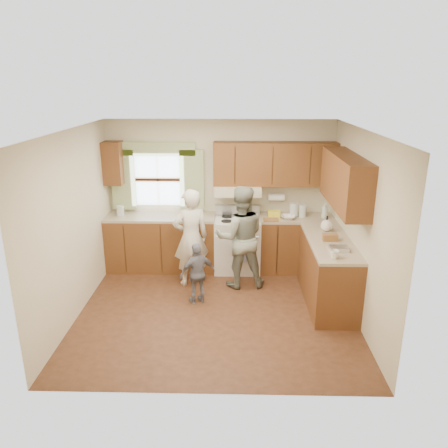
{
  "coord_description": "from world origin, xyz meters",
  "views": [
    {
      "loc": [
        0.25,
        -5.48,
        3.08
      ],
      "look_at": [
        0.1,
        0.4,
        1.15
      ],
      "focal_mm": 35.0,
      "sensor_mm": 36.0,
      "label": 1
    }
  ],
  "objects_px": {
    "stove": "(237,243)",
    "woman_right": "(240,237)",
    "child": "(198,273)",
    "woman_left": "(191,238)"
  },
  "relations": [
    {
      "from": "child",
      "to": "woman_right",
      "type": "bearing_deg",
      "value": -162.75
    },
    {
      "from": "woman_left",
      "to": "child",
      "type": "distance_m",
      "value": 0.72
    },
    {
      "from": "woman_right",
      "to": "child",
      "type": "xyz_separation_m",
      "value": [
        -0.62,
        -0.59,
        -0.35
      ]
    },
    {
      "from": "stove",
      "to": "woman_right",
      "type": "relative_size",
      "value": 0.67
    },
    {
      "from": "woman_left",
      "to": "child",
      "type": "bearing_deg",
      "value": 82.33
    },
    {
      "from": "child",
      "to": "stove",
      "type": "bearing_deg",
      "value": -141.68
    },
    {
      "from": "stove",
      "to": "woman_left",
      "type": "height_order",
      "value": "woman_left"
    },
    {
      "from": "woman_right",
      "to": "child",
      "type": "height_order",
      "value": "woman_right"
    },
    {
      "from": "woman_left",
      "to": "child",
      "type": "height_order",
      "value": "woman_left"
    },
    {
      "from": "child",
      "to": "woman_left",
      "type": "bearing_deg",
      "value": -102.67
    }
  ]
}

